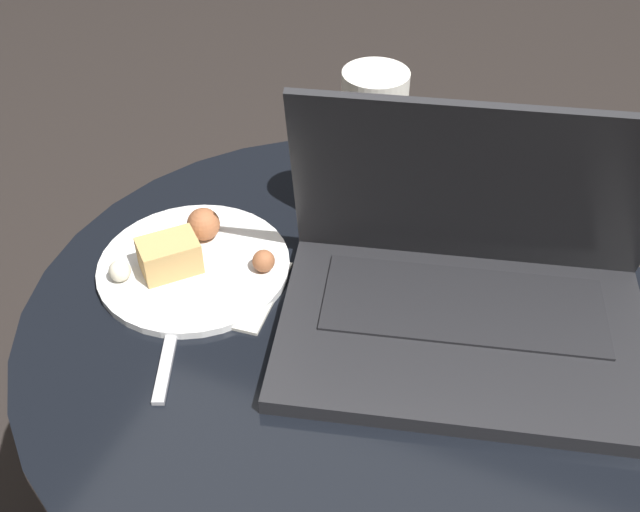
% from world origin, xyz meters
% --- Properties ---
extents(table, '(0.69, 0.69, 0.50)m').
position_xyz_m(table, '(0.00, 0.00, 0.37)').
color(table, '#515156').
rests_on(table, ground_plane).
extents(napkin, '(0.17, 0.13, 0.00)m').
position_xyz_m(napkin, '(-0.16, -0.02, 0.50)').
color(napkin, silver).
rests_on(napkin, table).
extents(laptop, '(0.42, 0.32, 0.24)m').
position_xyz_m(laptop, '(0.12, 0.03, 0.55)').
color(laptop, '#232326').
rests_on(laptop, table).
extents(beer_glass, '(0.07, 0.07, 0.20)m').
position_xyz_m(beer_glass, '(-0.03, 0.15, 0.60)').
color(beer_glass, '#C6701E').
rests_on(beer_glass, table).
extents(snack_plate, '(0.22, 0.22, 0.05)m').
position_xyz_m(snack_plate, '(-0.19, -0.00, 0.51)').
color(snack_plate, white).
rests_on(snack_plate, table).
extents(fork, '(0.09, 0.19, 0.00)m').
position_xyz_m(fork, '(-0.16, -0.07, 0.50)').
color(fork, '#B2B2B7').
rests_on(fork, table).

